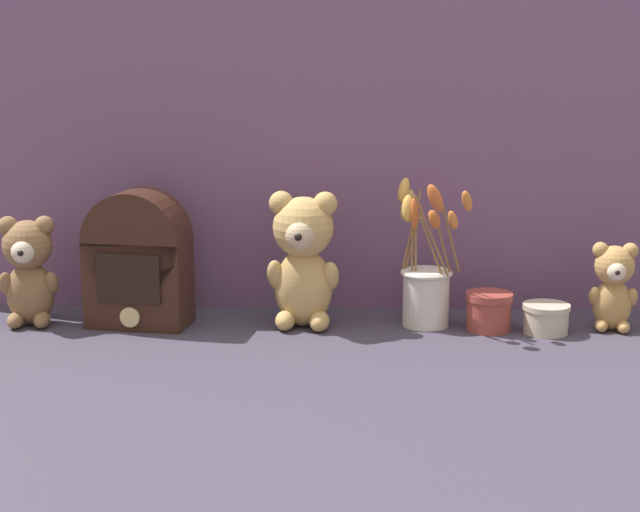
{
  "coord_description": "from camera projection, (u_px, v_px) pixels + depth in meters",
  "views": [
    {
      "loc": [
        0.06,
        -1.82,
        0.53
      ],
      "look_at": [
        0.0,
        0.02,
        0.14
      ],
      "focal_mm": 55.0,
      "sensor_mm": 36.0,
      "label": 1
    }
  ],
  "objects": [
    {
      "name": "vintage_radio",
      "position": [
        138.0,
        260.0,
        1.9
      ],
      "size": [
        0.21,
        0.13,
        0.27
      ],
      "color": "#381E14",
      "rests_on": "ground"
    },
    {
      "name": "teddy_bear_large",
      "position": [
        303.0,
        257.0,
        1.89
      ],
      "size": [
        0.14,
        0.13,
        0.27
      ],
      "color": "tan",
      "rests_on": "ground"
    },
    {
      "name": "decorative_tin_short",
      "position": [
        489.0,
        311.0,
        1.88
      ],
      "size": [
        0.09,
        0.09,
        0.07
      ],
      "color": "#993D33",
      "rests_on": "ground"
    },
    {
      "name": "ground_plane",
      "position": [
        320.0,
        329.0,
        1.89
      ],
      "size": [
        4.0,
        4.0,
        0.0
      ],
      "primitive_type": "plane",
      "color": "#3D3847"
    },
    {
      "name": "flower_vase",
      "position": [
        426.0,
        282.0,
        1.9
      ],
      "size": [
        0.15,
        0.16,
        0.29
      ],
      "color": "silver",
      "rests_on": "ground"
    },
    {
      "name": "teddy_bear_medium",
      "position": [
        28.0,
        269.0,
        1.9
      ],
      "size": [
        0.12,
        0.11,
        0.22
      ],
      "color": "olive",
      "rests_on": "ground"
    },
    {
      "name": "backdrop_wall",
      "position": [
        322.0,
        137.0,
        1.98
      ],
      "size": [
        1.63,
        0.02,
        0.71
      ],
      "color": "#704C70",
      "rests_on": "ground"
    },
    {
      "name": "teddy_bear_small",
      "position": [
        613.0,
        285.0,
        1.87
      ],
      "size": [
        0.09,
        0.09,
        0.17
      ],
      "color": "tan",
      "rests_on": "ground"
    },
    {
      "name": "decorative_tin_tall",
      "position": [
        546.0,
        318.0,
        1.86
      ],
      "size": [
        0.09,
        0.09,
        0.06
      ],
      "color": "beige",
      "rests_on": "ground"
    }
  ]
}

